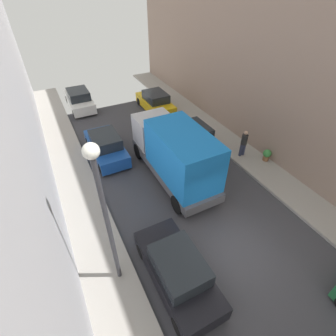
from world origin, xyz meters
TOP-DOWN VIEW (x-y plane):
  - ground at (0.00, 0.00)m, footprint 32.00×32.00m
  - sidewalk_left at (-5.00, 0.00)m, footprint 2.00×44.00m
  - sidewalk_right at (5.00, 0.00)m, footprint 2.00×44.00m
  - parked_car_left_2 at (-2.70, -0.11)m, footprint 1.78×4.20m
  - parked_car_left_3 at (-2.70, 9.03)m, footprint 1.78×4.20m
  - parked_car_left_4 at (-2.70, 16.74)m, footprint 1.78×4.20m
  - parked_car_right_2 at (2.70, 7.53)m, footprint 1.78×4.20m
  - parked_car_right_3 at (2.70, 13.43)m, footprint 1.78×4.20m
  - delivery_truck at (0.00, 5.16)m, footprint 2.26×6.60m
  - pedestrian at (4.72, 5.07)m, footprint 0.40×0.36m
  - potted_plant_2 at (5.68, 3.98)m, footprint 0.48×0.48m
  - lamp_post at (-4.60, 1.02)m, footprint 0.44×0.44m

SIDE VIEW (x-z plane):
  - ground at x=0.00m, z-range 0.00..0.00m
  - sidewalk_left at x=-5.00m, z-range 0.00..0.15m
  - sidewalk_right at x=5.00m, z-range 0.00..0.15m
  - potted_plant_2 at x=5.68m, z-range 0.19..0.93m
  - parked_car_left_2 at x=-2.70m, z-range -0.06..1.50m
  - parked_car_left_3 at x=-2.70m, z-range -0.06..1.50m
  - parked_car_left_4 at x=-2.70m, z-range -0.06..1.50m
  - parked_car_right_2 at x=2.70m, z-range -0.06..1.50m
  - parked_car_right_3 at x=2.70m, z-range -0.06..1.50m
  - pedestrian at x=4.72m, z-range 0.21..1.93m
  - delivery_truck at x=0.00m, z-range 0.10..3.48m
  - lamp_post at x=-4.60m, z-range 1.05..7.08m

